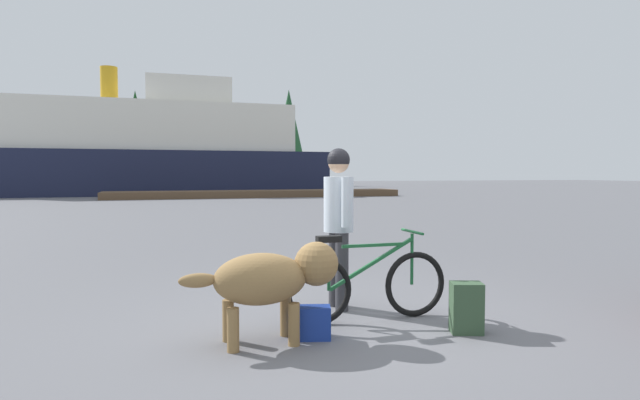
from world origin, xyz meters
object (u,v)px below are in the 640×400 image
at_px(dog, 272,278).
at_px(backpack, 466,308).
at_px(bicycle, 367,284).
at_px(ferry_boat, 155,151).
at_px(handbag_pannier, 312,323).
at_px(person_cyclist, 339,212).

distance_m(dog, backpack, 1.80).
relative_size(bicycle, ferry_boat, 0.07).
bearing_deg(backpack, dog, 170.65).
bearing_deg(handbag_pannier, dog, 176.65).
relative_size(person_cyclist, handbag_pannier, 5.41).
distance_m(handbag_pannier, ferry_boat, 33.60).
distance_m(dog, handbag_pannier, 0.55).
height_order(backpack, handbag_pannier, backpack).
distance_m(backpack, ferry_boat, 33.93).
bearing_deg(ferry_boat, handbag_pannier, -88.22).
bearing_deg(bicycle, backpack, -41.86).
bearing_deg(backpack, bicycle, 138.14).
distance_m(bicycle, dog, 1.11).
distance_m(person_cyclist, handbag_pannier, 1.41).
bearing_deg(backpack, handbag_pannier, 169.15).
bearing_deg(handbag_pannier, ferry_boat, 91.78).
distance_m(person_cyclist, ferry_boat, 32.65).
distance_m(bicycle, backpack, 0.97).
distance_m(bicycle, ferry_boat, 33.24).
bearing_deg(person_cyclist, handbag_pannier, -122.16).
relative_size(dog, backpack, 2.97).
bearing_deg(bicycle, person_cyclist, 100.86).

